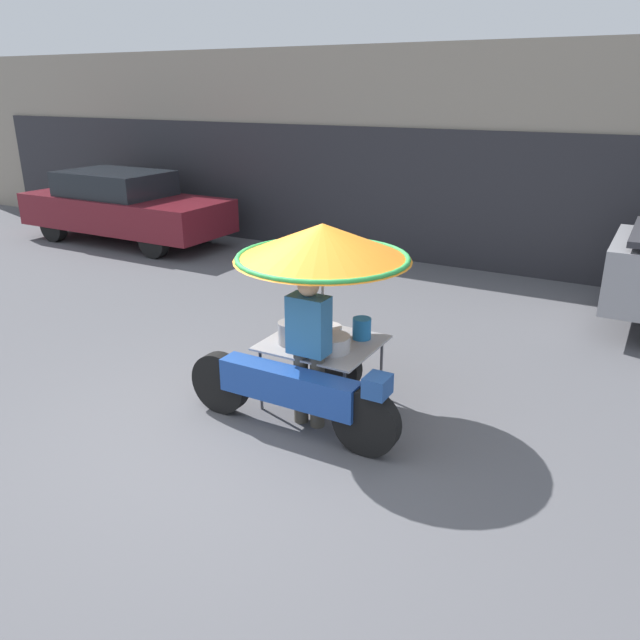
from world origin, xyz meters
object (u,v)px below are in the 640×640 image
parked_car (123,206)px  vendor_motorcycle_cart (318,275)px  vendor_person (309,344)px  potted_plant (89,199)px

parked_car → vendor_motorcycle_cart: bearing=-31.5°
vendor_motorcycle_cart → vendor_person: size_ratio=1.48×
vendor_motorcycle_cart → potted_plant: vendor_motorcycle_cart is taller
vendor_motorcycle_cart → vendor_person: 0.67m
vendor_person → parked_car: (-7.22, 4.71, -0.08)m
vendor_person → potted_plant: vendor_person is taller
parked_car → potted_plant: 2.13m
vendor_motorcycle_cart → parked_car: size_ratio=0.49×
parked_car → potted_plant: size_ratio=4.21×
potted_plant → vendor_person: bearing=-31.1°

